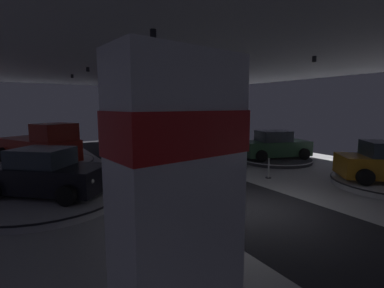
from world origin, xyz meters
The scene contains 12 objects.
ground centered at (0.00, 0.00, -0.02)m, with size 24.00×44.00×0.06m.
ceiling_with_spotlights centered at (0.00, 0.00, 5.55)m, with size 24.00×44.00×0.39m.
column_right centered at (4.43, 9.75, 2.75)m, with size 1.50×1.50×5.50m.
brand_sign_pylon centered at (-5.54, -4.64, 2.05)m, with size 1.33×0.78×3.96m.
display_platform_mid_left centered at (-5.90, 4.57, 0.16)m, with size 5.60×5.60×0.28m.
display_car_mid_left centered at (-5.93, 4.59, 1.05)m, with size 4.32×4.15×1.71m.
display_platform_far_left centered at (-5.76, 11.77, 0.14)m, with size 6.12×6.12×0.24m.
pickup_truck_far_left centered at (-5.61, 11.49, 1.18)m, with size 4.41×5.68×2.30m.
display_platform_mid_right centered at (7.03, 5.24, 0.14)m, with size 4.57×4.57×0.24m.
display_car_mid_right centered at (7.00, 5.25, 1.00)m, with size 4.56×3.24×1.71m.
visitor_walking_near centered at (-1.74, 6.39, 0.91)m, with size 0.32×0.32×1.59m.
stanchion_a centered at (3.52, 2.54, 0.37)m, with size 0.28×0.28×1.01m.
Camera 1 is at (-6.66, -6.64, 3.53)m, focal length 25.92 mm.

